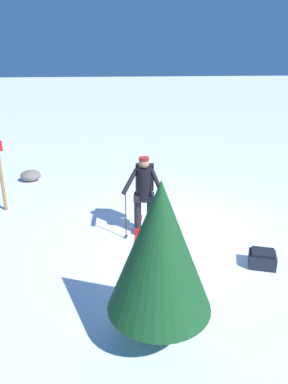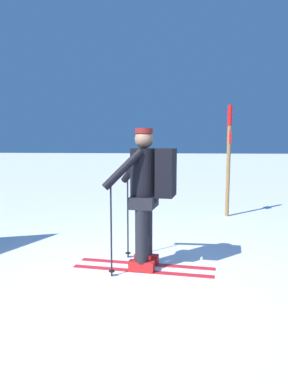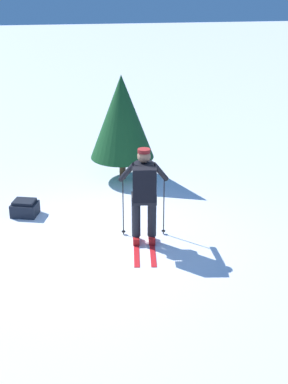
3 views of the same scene
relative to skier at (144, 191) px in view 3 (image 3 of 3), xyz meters
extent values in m
plane|color=white|center=(-0.56, 0.23, -0.98)|extent=(80.00, 80.00, 0.00)
cube|color=red|center=(-0.13, 0.06, -0.98)|extent=(0.32, 1.71, 0.01)
cube|color=red|center=(-0.13, 0.06, -0.91)|extent=(0.15, 0.31, 0.12)
cylinder|color=black|center=(-0.13, 0.06, -0.51)|extent=(0.15, 0.15, 0.69)
cube|color=red|center=(0.14, 0.03, -0.98)|extent=(0.32, 1.71, 0.01)
cube|color=red|center=(0.14, 0.03, -0.91)|extent=(0.15, 0.31, 0.12)
cylinder|color=black|center=(0.14, 0.03, -0.51)|extent=(0.15, 0.15, 0.69)
cube|color=black|center=(0.01, 0.05, -0.16)|extent=(0.45, 0.34, 0.14)
cylinder|color=black|center=(0.01, 0.05, 0.16)|extent=(0.33, 0.33, 0.63)
sphere|color=#8C664C|center=(0.01, 0.05, 0.58)|extent=(0.22, 0.22, 0.22)
cylinder|color=maroon|center=(0.01, 0.05, 0.68)|extent=(0.21, 0.21, 0.06)
cube|color=black|center=(-0.03, -0.22, 0.19)|extent=(0.40, 0.25, 0.56)
cylinder|color=black|center=(-0.30, 0.39, -0.44)|extent=(0.02, 0.02, 1.09)
cylinder|color=black|center=(-0.30, 0.39, -0.92)|extent=(0.07, 0.07, 0.01)
cylinder|color=black|center=(-0.24, 0.26, 0.25)|extent=(0.29, 0.48, 0.46)
cylinder|color=black|center=(0.40, 0.30, -0.44)|extent=(0.02, 0.02, 1.09)
cylinder|color=black|center=(0.40, 0.30, -0.92)|extent=(0.07, 0.07, 0.01)
cylinder|color=black|center=(0.30, 0.19, 0.25)|extent=(0.39, 0.43, 0.46)
cube|color=black|center=(-2.06, 1.51, -0.86)|extent=(0.57, 0.52, 0.25)
cube|color=black|center=(-2.06, 1.51, -0.70)|extent=(0.47, 0.42, 0.06)
cylinder|color=#4C331E|center=(0.03, 3.14, -0.73)|extent=(0.14, 0.14, 0.51)
cone|color=#14421E|center=(0.03, 3.14, 0.44)|extent=(1.40, 1.40, 1.82)
camera|label=1|loc=(0.54, 7.23, 2.84)|focal=35.00mm
camera|label=2|loc=(-4.38, -0.35, 0.57)|focal=35.00mm
camera|label=3|loc=(-1.33, -8.03, 3.37)|focal=50.00mm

